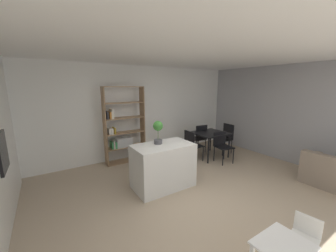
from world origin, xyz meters
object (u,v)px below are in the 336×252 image
potted_plant_on_island (158,130)px  dining_table (210,135)px  built_in_oven (2,152)px  open_bookshelf (122,130)px  dining_chair_island_side (192,143)px  dining_chair_window_side (226,136)px  dining_chair_near (222,144)px  kitchen_island (163,166)px  child_table (283,251)px  dining_chair_far (199,136)px  child_chair_right (305,237)px

potted_plant_on_island → dining_table: size_ratio=0.51×
built_in_oven → open_bookshelf: bearing=33.7°
dining_chair_island_side → dining_chair_window_side: bearing=-89.5°
dining_chair_near → open_bookshelf: bearing=156.0°
kitchen_island → potted_plant_on_island: potted_plant_on_island is taller
kitchen_island → child_table: bearing=-90.3°
kitchen_island → dining_chair_near: (2.16, 0.33, 0.04)m
open_bookshelf → dining_chair_far: open_bookshelf is taller
open_bookshelf → child_chair_right: open_bookshelf is taller
kitchen_island → dining_chair_near: bearing=8.7°
potted_plant_on_island → dining_chair_island_side: 1.80m
dining_chair_window_side → dining_chair_near: bearing=-53.9°
dining_chair_near → dining_chair_far: bearing=99.2°
dining_table → dining_chair_far: bearing=91.2°
dining_chair_window_side → dining_chair_near: (-0.69, -0.47, -0.04)m
child_table → dining_table: 3.97m
kitchen_island → potted_plant_on_island: bearing=113.0°
open_bookshelf → dining_chair_near: 2.85m
built_in_oven → child_table: built_in_oven is taller
child_chair_right → dining_chair_window_side: 4.05m
child_chair_right → dining_chair_window_side: size_ratio=0.60×
open_bookshelf → dining_chair_window_side: open_bookshelf is taller
dining_chair_island_side → dining_table: bearing=-89.4°
child_chair_right → built_in_oven: bearing=-141.2°
child_table → child_chair_right: size_ratio=1.03×
dining_table → kitchen_island: bearing=-159.4°
dining_chair_far → dining_chair_near: size_ratio=1.09×
built_in_oven → dining_chair_near: bearing=1.1°
kitchen_island → child_table: 2.51m
potted_plant_on_island → dining_chair_far: potted_plant_on_island is taller
child_table → dining_table: size_ratio=0.60×
potted_plant_on_island → dining_table: bearing=17.4°
child_chair_right → potted_plant_on_island: bearing=-177.4°
open_bookshelf → child_table: 4.36m
built_in_oven → child_chair_right: bearing=-41.3°
potted_plant_on_island → dining_chair_near: (2.21, 0.22, -0.73)m
dining_chair_island_side → child_chair_right: bearing=165.0°
open_bookshelf → dining_chair_island_side: bearing=-30.9°
potted_plant_on_island → dining_chair_near: 2.34m
potted_plant_on_island → child_chair_right: (0.58, -2.62, -0.93)m
dining_chair_far → dining_chair_near: (0.02, -0.94, -0.02)m
dining_chair_near → child_chair_right: bearing=-112.2°
dining_chair_far → dining_table: bearing=96.4°
child_table → dining_chair_island_side: (1.47, 3.32, 0.13)m
kitchen_island → dining_chair_island_side: (1.45, 0.81, 0.06)m
child_table → dining_chair_island_side: size_ratio=0.64×
potted_plant_on_island → child_table: size_ratio=0.85×
dining_chair_near → dining_chair_island_side: 0.86m
built_in_oven → potted_plant_on_island: bearing=-2.8°
dining_chair_window_side → dining_chair_near: 0.84m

